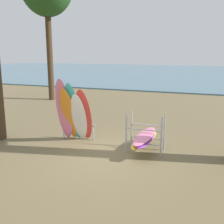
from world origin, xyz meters
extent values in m
plane|color=brown|center=(0.00, 0.00, 0.00)|extent=(80.00, 80.00, 0.00)
cube|color=#477084|center=(0.00, 31.22, 0.05)|extent=(80.00, 36.00, 0.10)
cylinder|color=#42301E|center=(-6.76, 7.88, 2.97)|extent=(0.37, 0.37, 5.95)
ellipsoid|color=pink|center=(-1.77, 0.75, 1.14)|extent=(0.64, 0.85, 2.27)
ellipsoid|color=orange|center=(-1.60, 0.79, 0.99)|extent=(0.56, 0.93, 1.97)
ellipsoid|color=#38B2AD|center=(-1.42, 0.82, 1.07)|extent=(0.54, 0.85, 2.13)
ellipsoid|color=white|center=(-1.25, 0.85, 0.89)|extent=(0.64, 0.87, 1.77)
ellipsoid|color=red|center=(-1.07, 0.89, 0.97)|extent=(0.62, 0.88, 1.93)
cylinder|color=#9EA0A5|center=(-1.99, 1.06, 0.28)|extent=(0.04, 0.04, 0.55)
cylinder|color=#9EA0A5|center=(-0.85, 1.17, 0.28)|extent=(0.04, 0.04, 0.55)
cylinder|color=#9EA0A5|center=(-1.42, 1.12, 0.55)|extent=(1.30, 0.18, 0.04)
cylinder|color=#9EA0A5|center=(0.62, 0.40, 0.62)|extent=(0.05, 0.05, 1.25)
cylinder|color=#9EA0A5|center=(1.72, 0.40, 0.62)|extent=(0.05, 0.05, 1.25)
cylinder|color=#9EA0A5|center=(0.62, 1.00, 0.62)|extent=(0.05, 0.05, 1.25)
cylinder|color=#9EA0A5|center=(1.72, 1.00, 0.62)|extent=(0.05, 0.05, 1.25)
cylinder|color=#9EA0A5|center=(1.17, 0.40, 0.35)|extent=(1.10, 0.04, 0.04)
cylinder|color=#9EA0A5|center=(1.17, 0.40, 0.80)|extent=(1.10, 0.04, 0.04)
cylinder|color=#9EA0A5|center=(1.17, 1.00, 0.35)|extent=(1.10, 0.04, 0.04)
cylinder|color=#9EA0A5|center=(1.17, 1.00, 0.80)|extent=(1.10, 0.04, 0.04)
ellipsoid|color=yellow|center=(1.14, 0.70, 0.40)|extent=(0.65, 2.13, 0.06)
ellipsoid|color=purple|center=(1.17, 0.70, 0.46)|extent=(0.61, 2.12, 0.06)
ellipsoid|color=pink|center=(1.15, 0.70, 0.52)|extent=(0.53, 2.11, 0.06)
camera|label=1|loc=(3.05, -7.60, 3.20)|focal=44.61mm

